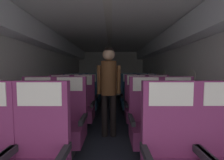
{
  "coord_description": "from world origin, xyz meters",
  "views": [
    {
      "loc": [
        0.06,
        0.19,
        1.22
      ],
      "look_at": [
        0.04,
        4.56,
        0.93
      ],
      "focal_mm": 23.28,
      "sensor_mm": 36.0,
      "label": 1
    }
  ],
  "objects": [
    {
      "name": "flight_attendant",
      "position": [
        0.0,
        2.83,
        1.02
      ],
      "size": [
        0.43,
        0.28,
        1.65
      ],
      "rotation": [
        0.0,
        0.0,
        -0.35
      ],
      "color": "black",
      "rests_on": "ground"
    },
    {
      "name": "fuselage_shell",
      "position": [
        0.0,
        3.9,
        1.56
      ],
      "size": [
        3.28,
        7.33,
        2.17
      ],
      "color": "silver",
      "rests_on": "ground"
    },
    {
      "name": "seat_d_right_window",
      "position": [
        0.54,
        4.02,
        0.48
      ],
      "size": [
        0.5,
        0.49,
        1.13
      ],
      "color": "#38383D",
      "rests_on": "ground"
    },
    {
      "name": "seat_b_left_aisle",
      "position": [
        -0.56,
        2.22,
        0.48
      ],
      "size": [
        0.5,
        0.49,
        1.13
      ],
      "color": "#38383D",
      "rests_on": "ground"
    },
    {
      "name": "seat_e_right_aisle",
      "position": [
        1.03,
        4.91,
        0.48
      ],
      "size": [
        0.5,
        0.49,
        1.13
      ],
      "color": "#38383D",
      "rests_on": "ground"
    },
    {
      "name": "seat_d_left_window",
      "position": [
        -1.03,
        4.0,
        0.48
      ],
      "size": [
        0.5,
        0.49,
        1.13
      ],
      "color": "#38383D",
      "rests_on": "ground"
    },
    {
      "name": "seat_c_right_window",
      "position": [
        0.56,
        3.11,
        0.48
      ],
      "size": [
        0.5,
        0.49,
        1.13
      ],
      "color": "#38383D",
      "rests_on": "ground"
    },
    {
      "name": "seat_c_right_aisle",
      "position": [
        1.01,
        3.11,
        0.48
      ],
      "size": [
        0.5,
        0.49,
        1.13
      ],
      "color": "#38383D",
      "rests_on": "ground"
    },
    {
      "name": "seat_c_left_window",
      "position": [
        -1.01,
        3.1,
        0.48
      ],
      "size": [
        0.5,
        0.49,
        1.13
      ],
      "color": "#38383D",
      "rests_on": "ground"
    },
    {
      "name": "seat_d_right_aisle",
      "position": [
        1.01,
        4.0,
        0.48
      ],
      "size": [
        0.5,
        0.49,
        1.13
      ],
      "color": "#38383D",
      "rests_on": "ground"
    },
    {
      "name": "seat_b_left_window",
      "position": [
        -1.03,
        2.21,
        0.48
      ],
      "size": [
        0.5,
        0.49,
        1.13
      ],
      "color": "#38383D",
      "rests_on": "ground"
    },
    {
      "name": "seat_e_left_aisle",
      "position": [
        -0.54,
        4.92,
        0.48
      ],
      "size": [
        0.5,
        0.49,
        1.13
      ],
      "color": "#38383D",
      "rests_on": "ground"
    },
    {
      "name": "seat_c_left_aisle",
      "position": [
        -0.54,
        3.12,
        0.48
      ],
      "size": [
        0.5,
        0.49,
        1.13
      ],
      "color": "#38383D",
      "rests_on": "ground"
    },
    {
      "name": "seat_b_right_aisle",
      "position": [
        1.02,
        2.2,
        0.48
      ],
      "size": [
        0.5,
        0.49,
        1.13
      ],
      "color": "#38383D",
      "rests_on": "ground"
    },
    {
      "name": "seat_d_left_aisle",
      "position": [
        -0.56,
        4.0,
        0.48
      ],
      "size": [
        0.5,
        0.49,
        1.13
      ],
      "color": "#38383D",
      "rests_on": "ground"
    },
    {
      "name": "seat_e_left_window",
      "position": [
        -1.02,
        4.91,
        0.48
      ],
      "size": [
        0.5,
        0.49,
        1.13
      ],
      "color": "#38383D",
      "rests_on": "ground"
    },
    {
      "name": "ground",
      "position": [
        0.0,
        3.64,
        -0.01
      ],
      "size": [
        3.4,
        7.68,
        0.02
      ],
      "primitive_type": "cube",
      "color": "#2D3342"
    },
    {
      "name": "seat_e_right_window",
      "position": [
        0.55,
        4.9,
        0.48
      ],
      "size": [
        0.5,
        0.49,
        1.13
      ],
      "color": "#38383D",
      "rests_on": "ground"
    },
    {
      "name": "seat_b_right_window",
      "position": [
        0.55,
        2.2,
        0.48
      ],
      "size": [
        0.5,
        0.49,
        1.13
      ],
      "color": "#38383D",
      "rests_on": "ground"
    }
  ]
}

